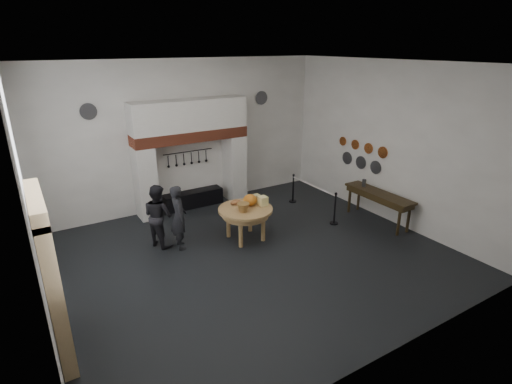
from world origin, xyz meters
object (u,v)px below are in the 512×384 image
barrier_post_near (335,209)px  iron_range (193,199)px  visitor_near (179,217)px  barrier_post_far (293,189)px  side_table (379,194)px  visitor_far (158,216)px  work_table (245,209)px

barrier_post_near → iron_range: bearing=131.4°
visitor_near → barrier_post_near: bearing=-94.5°
iron_range → barrier_post_near: 4.46m
iron_range → barrier_post_near: barrier_post_near is taller
iron_range → barrier_post_far: (2.94, -1.34, 0.20)m
iron_range → side_table: 5.67m
visitor_near → visitor_far: size_ratio=1.02×
work_table → side_table: bearing=-15.2°
visitor_near → barrier_post_near: size_ratio=1.84×
work_table → visitor_far: visitor_far is taller
iron_range → work_table: bearing=-84.0°
visitor_far → side_table: visitor_far is taller
visitor_far → barrier_post_near: bearing=-129.2°
barrier_post_near → barrier_post_far: 2.00m
visitor_near → side_table: visitor_near is taller
barrier_post_near → visitor_near: bearing=167.3°
barrier_post_near → barrier_post_far: bearing=90.0°
barrier_post_far → iron_range: bearing=155.5°
work_table → side_table: 3.94m
work_table → visitor_far: size_ratio=0.87×
side_table → barrier_post_near: size_ratio=2.44×
work_table → visitor_near: 1.71m
barrier_post_near → side_table: bearing=-24.3°
visitor_near → visitor_far: visitor_near is taller
iron_range → visitor_near: size_ratio=1.15×
work_table → visitor_near: visitor_near is taller
side_table → iron_range: bearing=136.7°
work_table → iron_range: bearing=96.0°
iron_range → work_table: (0.30, -2.83, 0.59)m
iron_range → barrier_post_far: 3.24m
side_table → barrier_post_far: bearing=114.7°
visitor_far → barrier_post_far: visitor_far is taller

